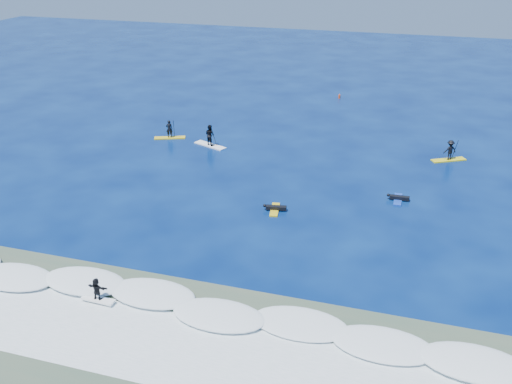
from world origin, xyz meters
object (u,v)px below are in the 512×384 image
(sup_paddler_left, at_px, (170,132))
(wave_surfer, at_px, (97,291))
(sup_paddler_center, at_px, (210,137))
(prone_paddler_near, at_px, (275,208))
(sup_paddler_right, at_px, (450,151))
(marker_buoy, at_px, (339,96))
(prone_paddler_far, at_px, (398,198))

(sup_paddler_left, relative_size, wave_surfer, 1.59)
(sup_paddler_center, bearing_deg, prone_paddler_near, -27.79)
(sup_paddler_right, bearing_deg, wave_surfer, -153.38)
(prone_paddler_near, bearing_deg, marker_buoy, -8.69)
(marker_buoy, bearing_deg, prone_paddler_near, -89.00)
(sup_paddler_center, xyz_separation_m, sup_paddler_right, (20.42, 2.52, -0.05))
(sup_paddler_left, height_order, sup_paddler_right, sup_paddler_right)
(sup_paddler_center, xyz_separation_m, marker_buoy, (8.44, 19.17, -0.59))
(prone_paddler_far, height_order, wave_surfer, wave_surfer)
(marker_buoy, bearing_deg, wave_surfer, -97.16)
(sup_paddler_center, bearing_deg, marker_buoy, 88.73)
(sup_paddler_center, relative_size, prone_paddler_far, 1.61)
(sup_paddler_left, xyz_separation_m, prone_paddler_near, (13.29, -11.61, -0.48))
(sup_paddler_center, distance_m, wave_surfer, 24.00)
(prone_paddler_near, distance_m, marker_buoy, 29.96)
(sup_paddler_center, bearing_deg, wave_surfer, -60.24)
(sup_paddler_center, xyz_separation_m, prone_paddler_far, (16.96, -6.63, -0.70))
(prone_paddler_near, xyz_separation_m, wave_surfer, (-5.93, -13.02, 0.61))
(sup_paddler_right, xyz_separation_m, wave_surfer, (-17.39, -26.33, -0.05))
(marker_buoy, bearing_deg, sup_paddler_right, -54.24)
(prone_paddler_near, bearing_deg, sup_paddler_left, 39.17)
(prone_paddler_near, bearing_deg, wave_surfer, 145.85)
(prone_paddler_far, bearing_deg, sup_paddler_left, 69.14)
(sup_paddler_right, relative_size, wave_surfer, 1.59)
(wave_surfer, bearing_deg, sup_paddler_center, 99.53)
(sup_paddler_center, bearing_deg, sup_paddler_right, 29.54)
(prone_paddler_near, bearing_deg, sup_paddler_center, 30.04)
(sup_paddler_left, xyz_separation_m, marker_buoy, (12.76, 18.34, -0.37))
(sup_paddler_left, bearing_deg, wave_surfer, -95.25)
(prone_paddler_far, xyz_separation_m, marker_buoy, (-8.52, 25.80, 0.11))
(sup_paddler_right, height_order, wave_surfer, sup_paddler_right)
(sup_paddler_center, height_order, sup_paddler_right, sup_paddler_center)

